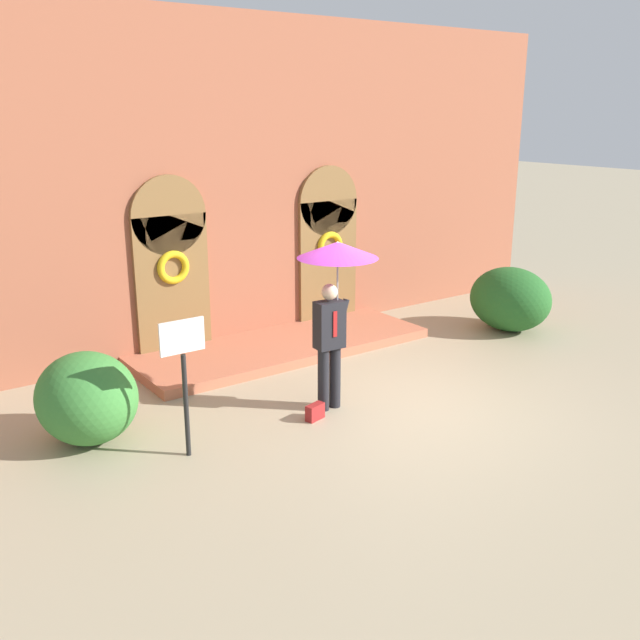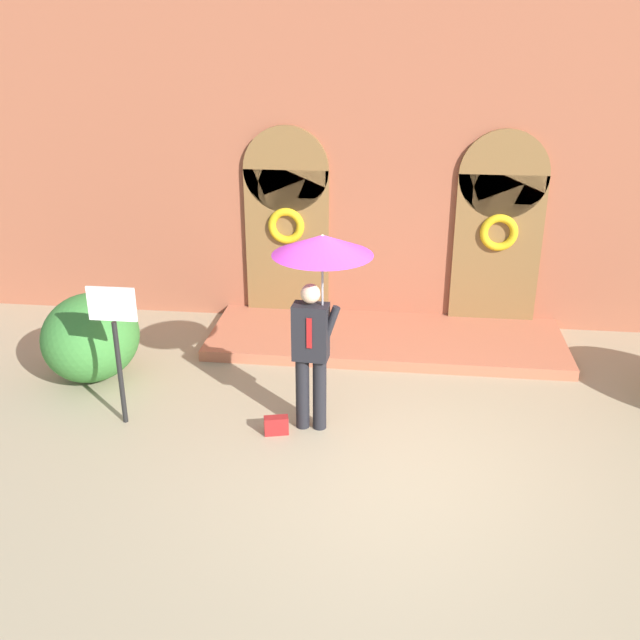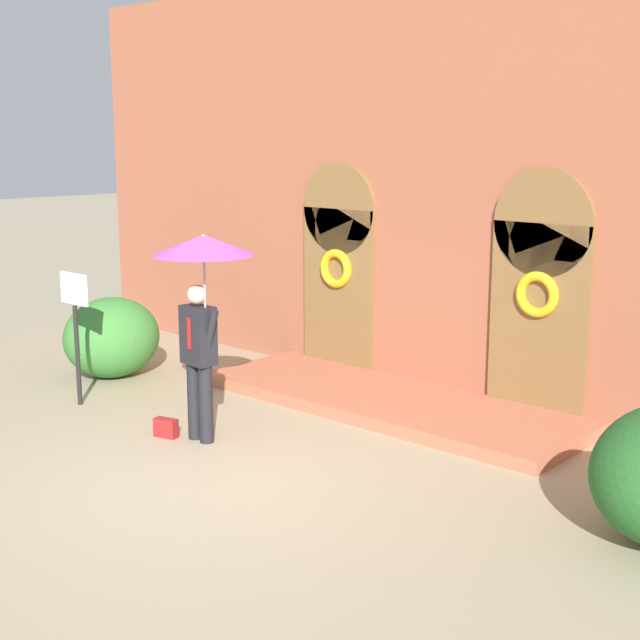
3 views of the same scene
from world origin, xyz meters
The scene contains 6 objects.
ground_plane centered at (0.00, 0.00, 0.00)m, with size 80.00×80.00×0.00m, color tan.
building_facade centered at (0.00, 4.15, 2.68)m, with size 14.00×2.30×5.60m.
person_with_umbrella centered at (-0.70, 0.60, 1.91)m, with size 1.10×1.10×2.36m.
handbag centered at (-1.18, 0.40, 0.11)m, with size 0.28×0.12×0.22m, color maroon.
sign_post centered at (-3.03, 0.45, 1.16)m, with size 0.56×0.06×1.72m.
shrub_left centered at (-3.87, 1.55, 0.58)m, with size 1.24×1.42×1.16m, color #387A33.
Camera 3 is at (6.72, -5.66, 3.39)m, focal length 50.00 mm.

